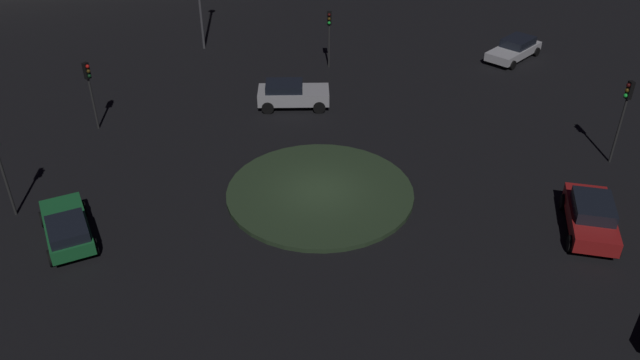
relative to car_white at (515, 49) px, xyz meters
name	(u,v)px	position (x,y,z in m)	size (l,w,h in m)	color
ground_plane	(320,194)	(-21.41, 2.88, -0.73)	(116.72, 116.72, 0.00)	black
roundabout_island	(320,192)	(-21.41, 2.88, -0.62)	(8.87, 8.87, 0.22)	#2D4228
car_white	(515,49)	(0.00, 0.00, 0.00)	(4.88, 2.86, 1.39)	white
car_red	(591,216)	(-17.86, -8.62, 0.10)	(4.73, 3.16, 1.56)	red
car_silver	(292,94)	(-14.20, 9.14, 0.10)	(3.77, 4.51, 1.53)	silver
car_green	(67,228)	(-29.99, 10.18, 0.02)	(3.68, 4.37, 1.40)	#1E7238
traffic_light_northeast	(329,28)	(-7.91, 10.26, 2.01)	(0.40, 0.37, 3.83)	#2D2D2D
traffic_light_north	(89,82)	(-22.13, 16.92, 2.08)	(0.31, 0.36, 3.93)	#2D2D2D
traffic_light_southeast	(625,106)	(-11.22, -8.35, 2.44)	(0.38, 0.39, 4.47)	#2D2D2D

